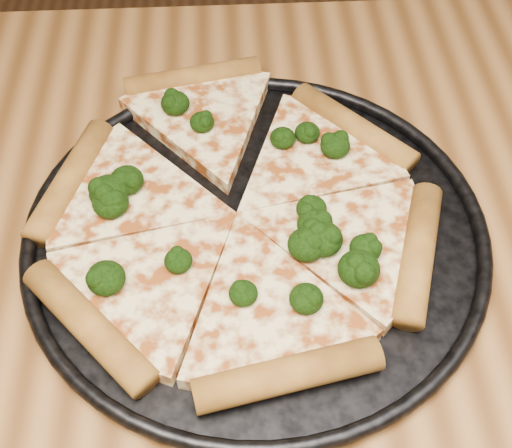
{
  "coord_description": "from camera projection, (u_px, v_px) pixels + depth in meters",
  "views": [
    {
      "loc": [
        0.01,
        -0.2,
        1.18
      ],
      "look_at": [
        0.03,
        0.13,
        0.77
      ],
      "focal_mm": 47.97,
      "sensor_mm": 36.0,
      "label": 1
    }
  ],
  "objects": [
    {
      "name": "dining_table",
      "position": [
        232.0,
        440.0,
        0.53
      ],
      "size": [
        1.2,
        0.9,
        0.75
      ],
      "color": "#935E2D",
      "rests_on": "ground"
    },
    {
      "name": "pizza_pan",
      "position": [
        256.0,
        231.0,
        0.54
      ],
      "size": [
        0.36,
        0.36,
        0.02
      ],
      "color": "black",
      "rests_on": "dining_table"
    },
    {
      "name": "pizza",
      "position": [
        235.0,
        210.0,
        0.54
      ],
      "size": [
        0.33,
        0.36,
        0.02
      ],
      "rotation": [
        0.0,
        0.0,
        0.2
      ],
      "color": "#FFE09C",
      "rests_on": "pizza_pan"
    },
    {
      "name": "broccoli_florets",
      "position": [
        241.0,
        211.0,
        0.52
      ],
      "size": [
        0.22,
        0.23,
        0.02
      ],
      "color": "black",
      "rests_on": "pizza"
    }
  ]
}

